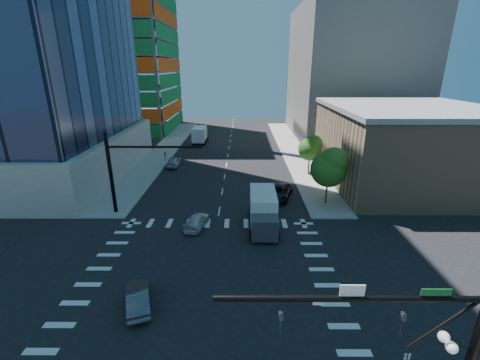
{
  "coord_description": "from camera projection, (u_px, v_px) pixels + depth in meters",
  "views": [
    {
      "loc": [
        2.54,
        -20.97,
        15.46
      ],
      "look_at": [
        2.38,
        8.0,
        5.16
      ],
      "focal_mm": 24.0,
      "sensor_mm": 36.0,
      "label": 1
    }
  ],
  "objects": [
    {
      "name": "sidewalk_nw",
      "position": [
        165.0,
        150.0,
        62.68
      ],
      "size": [
        5.0,
        60.0,
        0.15
      ],
      "primitive_type": "cube",
      "color": "gray",
      "rests_on": "ground"
    },
    {
      "name": "commercial_building",
      "position": [
        406.0,
        145.0,
        43.77
      ],
      "size": [
        20.5,
        22.5,
        10.6
      ],
      "color": "#A17F5D",
      "rests_on": "ground"
    },
    {
      "name": "box_truck_far",
      "position": [
        200.0,
        135.0,
        68.52
      ],
      "size": [
        2.88,
        6.57,
        3.43
      ],
      "rotation": [
        0.0,
        0.0,
        3.13
      ],
      "color": "black",
      "rests_on": "ground"
    },
    {
      "name": "car_sb_cross",
      "position": [
        138.0,
        298.0,
        21.66
      ],
      "size": [
        2.72,
        4.43,
        1.38
      ],
      "primitive_type": "imported",
      "rotation": [
        0.0,
        0.0,
        3.47
      ],
      "color": "#4E4E53",
      "rests_on": "ground"
    },
    {
      "name": "tree_north",
      "position": [
        311.0,
        147.0,
        47.95
      ],
      "size": [
        3.54,
        3.52,
        5.78
      ],
      "color": "#382316",
      "rests_on": "sidewalk_ne"
    },
    {
      "name": "car_sb_near",
      "position": [
        197.0,
        221.0,
        32.55
      ],
      "size": [
        2.54,
        4.58,
        1.25
      ],
      "primitive_type": "imported",
      "rotation": [
        0.0,
        0.0,
        2.95
      ],
      "color": "silver",
      "rests_on": "ground"
    },
    {
      "name": "car_nb_far",
      "position": [
        279.0,
        192.0,
        39.61
      ],
      "size": [
        4.27,
        6.27,
        1.59
      ],
      "primitive_type": "imported",
      "rotation": [
        0.0,
        0.0,
        -0.31
      ],
      "color": "black",
      "rests_on": "ground"
    },
    {
      "name": "bg_building_ne",
      "position": [
        351.0,
        73.0,
        71.94
      ],
      "size": [
        24.0,
        30.0,
        28.0
      ],
      "primitive_type": "cube",
      "color": "#66615B",
      "rests_on": "ground"
    },
    {
      "name": "car_sb_mid",
      "position": [
        174.0,
        162.0,
        52.26
      ],
      "size": [
        1.98,
        4.73,
        1.6
      ],
      "primitive_type": "imported",
      "rotation": [
        0.0,
        0.0,
        3.12
      ],
      "color": "#AAAAB1",
      "rests_on": "ground"
    },
    {
      "name": "construction_building",
      "position": [
        114.0,
        25.0,
        75.19
      ],
      "size": [
        25.16,
        34.5,
        70.6
      ],
      "color": "slate",
      "rests_on": "ground"
    },
    {
      "name": "signal_mast_se",
      "position": [
        450.0,
        353.0,
        12.38
      ],
      "size": [
        10.51,
        2.48,
        9.0
      ],
      "color": "black",
      "rests_on": "sidewalk_se"
    },
    {
      "name": "ground",
      "position": [
        209.0,
        277.0,
        24.95
      ],
      "size": [
        160.0,
        160.0,
        0.0
      ],
      "primitive_type": "plane",
      "color": "black",
      "rests_on": "ground"
    },
    {
      "name": "box_truck_near",
      "position": [
        263.0,
        214.0,
        32.0
      ],
      "size": [
        2.89,
        6.62,
        3.46
      ],
      "rotation": [
        0.0,
        0.0,
        -0.01
      ],
      "color": "black",
      "rests_on": "ground"
    },
    {
      "name": "road_markings",
      "position": [
        209.0,
        277.0,
        24.95
      ],
      "size": [
        20.0,
        20.0,
        0.01
      ],
      "primitive_type": "cube",
      "color": "silver",
      "rests_on": "ground"
    },
    {
      "name": "tree_south",
      "position": [
        330.0,
        167.0,
        36.41
      ],
      "size": [
        4.16,
        4.16,
        6.82
      ],
      "color": "#382316",
      "rests_on": "sidewalk_ne"
    },
    {
      "name": "signal_mast_nw",
      "position": [
        124.0,
        166.0,
        33.99
      ],
      "size": [
        10.2,
        0.4,
        9.0
      ],
      "color": "black",
      "rests_on": "sidewalk_nw"
    },
    {
      "name": "sidewalk_ne",
      "position": [
        293.0,
        150.0,
        62.55
      ],
      "size": [
        5.0,
        60.0,
        0.15
      ],
      "primitive_type": "cube",
      "color": "gray",
      "rests_on": "ground"
    }
  ]
}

